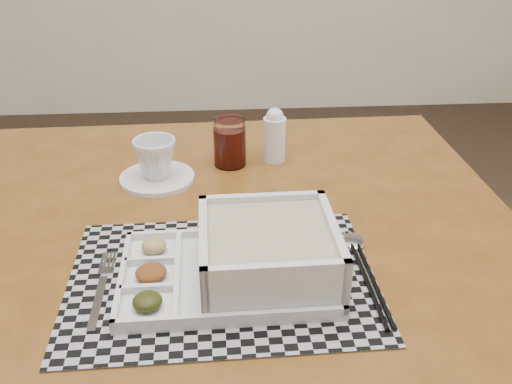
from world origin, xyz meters
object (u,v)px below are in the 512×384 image
at_px(dining_table, 228,274).
at_px(serving_tray, 257,258).
at_px(juice_glass, 230,144).
at_px(creamer_bottle, 274,136).
at_px(cup, 155,158).

bearing_deg(dining_table, serving_tray, -70.24).
height_order(juice_glass, creamer_bottle, creamer_bottle).
relative_size(serving_tray, juice_glass, 3.19).
height_order(dining_table, serving_tray, serving_tray).
xyz_separation_m(serving_tray, cup, (-0.18, 0.34, 0.01)).
bearing_deg(creamer_bottle, juice_glass, -171.41).
distance_m(dining_table, cup, 0.29).
bearing_deg(serving_tray, dining_table, 109.76).
relative_size(dining_table, cup, 12.53).
distance_m(serving_tray, juice_glass, 0.40).
distance_m(dining_table, juice_glass, 0.31).
height_order(dining_table, cup, cup).
bearing_deg(juice_glass, creamer_bottle, 8.59).
bearing_deg(serving_tray, juice_glass, 94.06).
relative_size(serving_tray, cup, 3.82).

